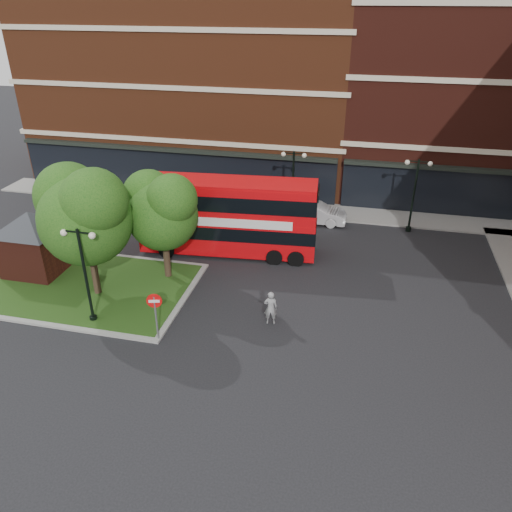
% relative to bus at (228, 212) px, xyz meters
% --- Properties ---
extents(ground, '(120.00, 120.00, 0.00)m').
position_rel_bus_xyz_m(ground, '(1.04, -8.88, -2.66)').
color(ground, black).
rests_on(ground, ground).
extents(pavement_far, '(44.00, 3.00, 0.12)m').
position_rel_bus_xyz_m(pavement_far, '(1.04, 7.62, -2.60)').
color(pavement_far, slate).
rests_on(pavement_far, ground).
extents(terrace_far_left, '(26.00, 12.00, 14.00)m').
position_rel_bus_xyz_m(terrace_far_left, '(-6.96, 15.12, 4.34)').
color(terrace_far_left, brown).
rests_on(terrace_far_left, ground).
extents(terrace_far_right, '(18.00, 12.00, 16.00)m').
position_rel_bus_xyz_m(terrace_far_right, '(15.04, 15.12, 5.34)').
color(terrace_far_right, '#471911').
rests_on(terrace_far_right, ground).
extents(traffic_island, '(12.60, 7.60, 0.15)m').
position_rel_bus_xyz_m(traffic_island, '(-6.96, -5.88, -2.60)').
color(traffic_island, gray).
rests_on(traffic_island, ground).
extents(kiosk, '(6.51, 6.51, 3.60)m').
position_rel_bus_xyz_m(kiosk, '(-9.96, -4.88, -0.35)').
color(kiosk, '#471911').
rests_on(kiosk, traffic_island).
extents(tree_island_west, '(5.40, 4.71, 7.21)m').
position_rel_bus_xyz_m(tree_island_west, '(-5.56, -6.30, 2.13)').
color(tree_island_west, '#2D2116').
rests_on(tree_island_west, ground).
extents(tree_island_east, '(4.46, 3.90, 6.29)m').
position_rel_bus_xyz_m(tree_island_east, '(-2.54, -3.82, 1.58)').
color(tree_island_east, '#2D2116').
rests_on(tree_island_east, ground).
extents(lamp_island, '(1.72, 0.36, 5.00)m').
position_rel_bus_xyz_m(lamp_island, '(-4.46, -8.68, 0.16)').
color(lamp_island, black).
rests_on(lamp_island, ground).
extents(lamp_far_left, '(1.72, 0.36, 5.00)m').
position_rel_bus_xyz_m(lamp_far_left, '(3.04, 5.62, 0.16)').
color(lamp_far_left, black).
rests_on(lamp_far_left, ground).
extents(lamp_far_right, '(1.72, 0.36, 5.00)m').
position_rel_bus_xyz_m(lamp_far_right, '(11.04, 5.62, 0.16)').
color(lamp_far_right, black).
rests_on(lamp_far_right, ground).
extents(bus, '(10.80, 3.32, 4.06)m').
position_rel_bus_xyz_m(bus, '(0.00, 0.00, 0.00)').
color(bus, red).
rests_on(bus, ground).
extents(woman, '(0.71, 0.52, 1.78)m').
position_rel_bus_xyz_m(woman, '(4.04, -6.88, -1.77)').
color(woman, gray).
rests_on(woman, ground).
extents(car_silver, '(4.13, 1.76, 1.39)m').
position_rel_bus_xyz_m(car_silver, '(1.85, 7.12, -1.97)').
color(car_silver, '#B4B7BC').
rests_on(car_silver, ground).
extents(car_white, '(4.57, 1.64, 1.50)m').
position_rel_bus_xyz_m(car_white, '(4.56, 5.62, -1.92)').
color(car_white, silver).
rests_on(car_white, ground).
extents(no_entry_sign, '(0.69, 0.23, 2.53)m').
position_rel_bus_xyz_m(no_entry_sign, '(-0.76, -9.38, -0.86)').
color(no_entry_sign, slate).
rests_on(no_entry_sign, ground).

